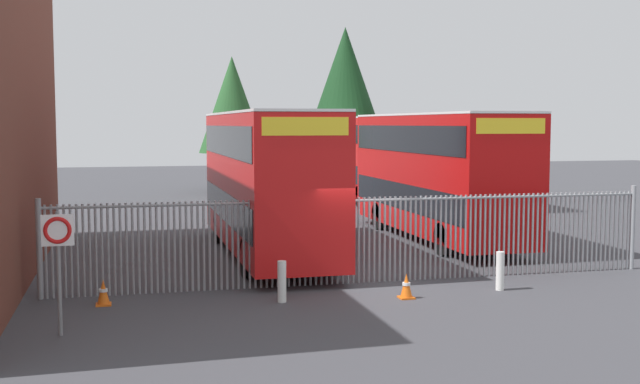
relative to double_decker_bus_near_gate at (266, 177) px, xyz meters
The scene contains 13 objects.
ground_plane 4.37m from the double_decker_bus_near_gate, 65.14° to the left, with size 100.00×100.00×0.00m, color #3D3D42.
palisade_fence 5.15m from the double_decker_bus_near_gate, 70.34° to the right, with size 15.83×0.14×2.35m.
double_decker_bus_near_gate is the anchor object (origin of this frame).
double_decker_bus_behind_fence_left 6.67m from the double_decker_bus_near_gate, 16.80° to the left, with size 2.54×10.81×4.42m.
double_decker_bus_behind_fence_right 17.84m from the double_decker_bus_near_gate, 49.56° to the left, with size 2.54×10.81×4.42m.
double_decker_bus_far_back 18.25m from the double_decker_bus_near_gate, 63.64° to the left, with size 2.54×10.81×4.42m.
bollard_near_left 6.71m from the double_decker_bus_near_gate, 97.04° to the right, with size 0.20×0.20×0.95m, color silver.
bollard_center_front 8.14m from the double_decker_bus_near_gate, 54.04° to the right, with size 0.20×0.20×0.95m, color silver.
traffic_cone_by_gate 7.34m from the double_decker_bus_near_gate, 72.60° to the right, with size 0.34×0.34×0.59m.
traffic_cone_mid_forecourt 7.72m from the double_decker_bus_near_gate, 129.65° to the right, with size 0.34×0.34×0.59m.
speed_limit_sign_post 9.88m from the double_decker_bus_near_gate, 123.75° to the right, with size 0.60×0.14×2.40m.
tree_tall_back 24.38m from the double_decker_bus_near_gate, 68.36° to the left, with size 4.82×4.82×9.86m.
tree_short_side 23.49m from the double_decker_bus_near_gate, 84.77° to the left, with size 4.00×4.00×8.06m.
Camera 1 is at (-5.77, -19.04, 4.06)m, focal length 44.24 mm.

